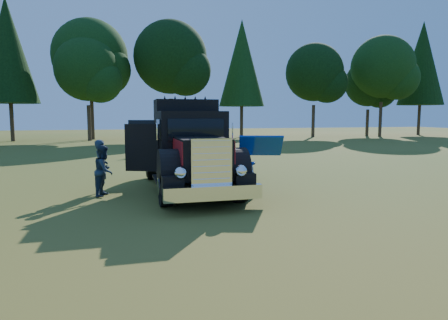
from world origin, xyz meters
The scene contains 6 objects.
ground centered at (0.00, 0.00, 0.00)m, with size 120.00×120.00×0.00m, color #2F4E17.
treeline centered at (-1.24, 27.99, 7.65)m, with size 72.10×24.71×13.84m.
diamond_t_truck centered at (0.99, 1.68, 1.28)m, with size 3.31×7.16×3.00m.
hotrod_coupe centered at (2.43, 1.87, 0.71)m, with size 2.80×4.47×1.89m.
spectator_near centered at (-1.80, 1.98, 0.85)m, with size 0.62×0.41×1.71m, color #20334A.
spectator_far centered at (-1.71, 1.52, 0.78)m, with size 0.76×0.59×1.57m, color #1E2246.
Camera 1 is at (-1.22, -11.15, 2.48)m, focal length 32.00 mm.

